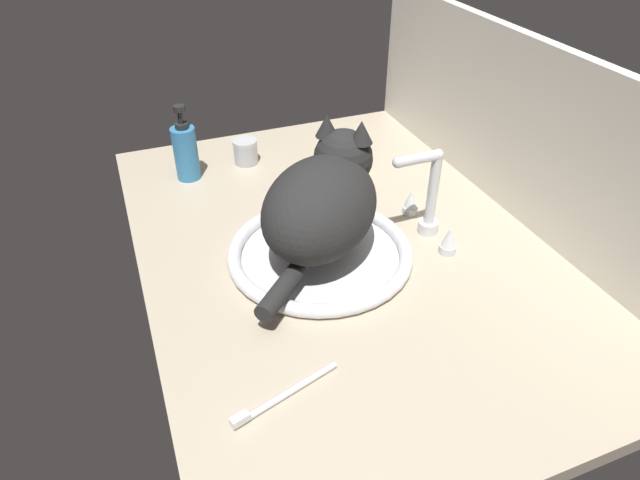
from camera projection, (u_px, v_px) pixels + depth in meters
countertop at (339, 249)px, 107.76cm from camera, size 108.22×74.14×3.00cm
backsplash_wall at (520, 136)px, 108.88cm from camera, size 108.22×2.40×37.60cm
sink_basin at (320, 253)px, 102.44cm from camera, size 34.34×34.34×2.54cm
faucet at (428, 202)px, 105.41cm from camera, size 17.74×11.15×18.08cm
cat at (324, 200)px, 97.77cm from camera, size 32.23×32.41×21.04cm
pill_bottle at (355, 154)px, 127.86cm from camera, size 5.38×5.38×8.95cm
metal_jar at (246, 152)px, 131.54cm from camera, size 5.78×5.78×5.85cm
soap_pump_bottle at (186, 152)px, 123.59cm from camera, size 5.38×5.38×17.36cm
toothbrush at (283, 395)px, 76.81cm from camera, size 6.02×17.05×1.70cm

